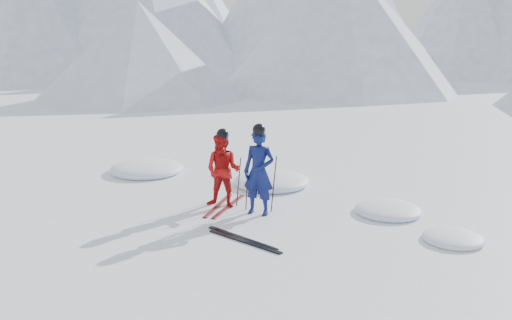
% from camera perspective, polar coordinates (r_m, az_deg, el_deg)
% --- Properties ---
extents(ground, '(160.00, 160.00, 0.00)m').
position_cam_1_polar(ground, '(10.77, 6.89, -6.84)').
color(ground, white).
rests_on(ground, ground).
extents(skier_blue, '(0.69, 0.49, 1.80)m').
position_cam_1_polar(skier_blue, '(11.09, 0.30, -1.28)').
color(skier_blue, '#0D164F').
rests_on(skier_blue, ground).
extents(skier_red, '(0.79, 0.62, 1.61)m').
position_cam_1_polar(skier_red, '(11.62, -3.49, -1.12)').
color(skier_red, '#B30F0E').
rests_on(skier_red, ground).
extents(pole_blue_left, '(0.12, 0.08, 1.20)m').
position_cam_1_polar(pole_blue_left, '(11.40, -0.92, -2.45)').
color(pole_blue_left, black).
rests_on(pole_blue_left, ground).
extents(pole_blue_right, '(0.12, 0.07, 1.20)m').
position_cam_1_polar(pole_blue_right, '(11.33, 1.89, -2.55)').
color(pole_blue_right, black).
rests_on(pole_blue_right, ground).
extents(pole_red_left, '(0.11, 0.09, 1.07)m').
position_cam_1_polar(pole_red_left, '(12.02, -4.38, -1.97)').
color(pole_red_left, black).
rests_on(pole_red_left, ground).
extents(pole_red_right, '(0.11, 0.08, 1.07)m').
position_cam_1_polar(pole_red_right, '(11.72, -1.84, -2.33)').
color(pole_red_right, black).
rests_on(pole_red_right, ground).
extents(ski_worn_left, '(0.17, 1.70, 0.03)m').
position_cam_1_polar(ski_worn_left, '(11.88, -3.98, -4.77)').
color(ski_worn_left, black).
rests_on(ski_worn_left, ground).
extents(ski_worn_right, '(0.13, 1.70, 0.03)m').
position_cam_1_polar(ski_worn_right, '(11.80, -2.89, -4.89)').
color(ski_worn_right, black).
rests_on(ski_worn_right, ground).
extents(ski_loose_a, '(1.58, 0.80, 0.03)m').
position_cam_1_polar(ski_loose_a, '(10.02, -1.52, -8.20)').
color(ski_loose_a, black).
rests_on(ski_loose_a, ground).
extents(ski_loose_b, '(1.60, 0.75, 0.03)m').
position_cam_1_polar(ski_loose_b, '(9.86, -1.25, -8.56)').
color(ski_loose_b, black).
rests_on(ski_loose_b, ground).
extents(snow_lumps, '(9.28, 4.35, 0.43)m').
position_cam_1_polar(snow_lumps, '(13.44, -1.91, -2.69)').
color(snow_lumps, white).
rests_on(snow_lumps, ground).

